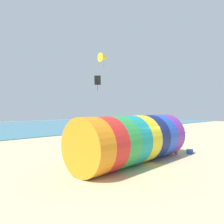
{
  "coord_description": "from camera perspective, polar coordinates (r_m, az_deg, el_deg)",
  "views": [
    {
      "loc": [
        -11.38,
        -9.33,
        3.61
      ],
      "look_at": [
        -0.22,
        2.15,
        3.44
      ],
      "focal_mm": 35.0,
      "sensor_mm": 36.0,
      "label": 1
    }
  ],
  "objects": [
    {
      "name": "kite_black_diamond",
      "position": [
        27.65,
        -3.8,
        8.23
      ],
      "size": [
        0.71,
        0.76,
        1.95
      ],
      "color": "black"
    },
    {
      "name": "bystander_mid_beach",
      "position": [
        23.9,
        -11.85,
        -5.9
      ],
      "size": [
        0.42,
        0.37,
        1.77
      ],
      "color": "black",
      "rests_on": "ground"
    },
    {
      "name": "giant_inflatable_tube",
      "position": [
        14.8,
        5.51,
        -7.17
      ],
      "size": [
        9.31,
        3.7,
        3.22
      ],
      "color": "orange",
      "rests_on": "ground"
    },
    {
      "name": "kite_handler",
      "position": [
        18.57,
        16.42,
        -7.81
      ],
      "size": [
        0.4,
        0.29,
        1.76
      ],
      "color": "#726651",
      "rests_on": "ground"
    },
    {
      "name": "bystander_far_left",
      "position": [
        27.12,
        9.27,
        -5.35
      ],
      "size": [
        0.36,
        0.24,
        1.59
      ],
      "color": "black",
      "rests_on": "ground"
    },
    {
      "name": "cooler_box",
      "position": [
        19.23,
        19.63,
        -9.71
      ],
      "size": [
        0.56,
        0.63,
        0.36
      ],
      "primitive_type": "cube",
      "rotation": [
        0.0,
        0.0,
        2.04
      ],
      "color": "#2659B2",
      "rests_on": "ground"
    },
    {
      "name": "ground_plane",
      "position": [
        15.15,
        6.44,
        -13.2
      ],
      "size": [
        120.0,
        120.0,
        0.0
      ],
      "primitive_type": "plane",
      "color": "#CCBA8C"
    },
    {
      "name": "kite_yellow_delta",
      "position": [
        27.48,
        -2.13,
        13.98
      ],
      "size": [
        1.28,
        1.26,
        2.12
      ],
      "color": "yellow"
    }
  ]
}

